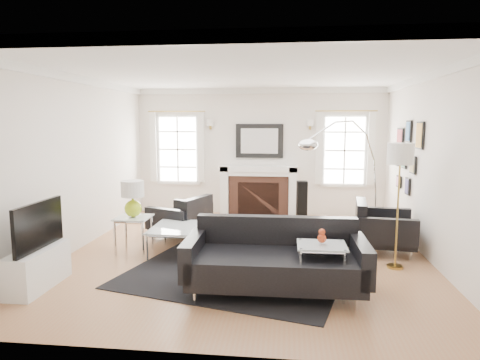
# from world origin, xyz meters

# --- Properties ---
(floor) EXTENTS (6.00, 6.00, 0.00)m
(floor) POSITION_xyz_m (0.00, 0.00, 0.00)
(floor) COLOR #A66D45
(floor) RESTS_ON ground
(back_wall) EXTENTS (5.50, 0.04, 2.80)m
(back_wall) POSITION_xyz_m (0.00, 3.00, 1.40)
(back_wall) COLOR silver
(back_wall) RESTS_ON floor
(front_wall) EXTENTS (5.50, 0.04, 2.80)m
(front_wall) POSITION_xyz_m (0.00, -3.00, 1.40)
(front_wall) COLOR silver
(front_wall) RESTS_ON floor
(left_wall) EXTENTS (0.04, 6.00, 2.80)m
(left_wall) POSITION_xyz_m (-2.75, 0.00, 1.40)
(left_wall) COLOR silver
(left_wall) RESTS_ON floor
(right_wall) EXTENTS (0.04, 6.00, 2.80)m
(right_wall) POSITION_xyz_m (2.75, 0.00, 1.40)
(right_wall) COLOR silver
(right_wall) RESTS_ON floor
(ceiling) EXTENTS (5.50, 6.00, 0.02)m
(ceiling) POSITION_xyz_m (0.00, 0.00, 2.80)
(ceiling) COLOR white
(ceiling) RESTS_ON back_wall
(crown_molding) EXTENTS (5.50, 6.00, 0.12)m
(crown_molding) POSITION_xyz_m (0.00, 0.00, 2.74)
(crown_molding) COLOR white
(crown_molding) RESTS_ON back_wall
(fireplace) EXTENTS (1.70, 0.69, 1.11)m
(fireplace) POSITION_xyz_m (0.00, 2.79, 0.54)
(fireplace) COLOR white
(fireplace) RESTS_ON floor
(mantel_mirror) EXTENTS (1.05, 0.07, 0.75)m
(mantel_mirror) POSITION_xyz_m (0.00, 2.95, 1.65)
(mantel_mirror) COLOR black
(mantel_mirror) RESTS_ON back_wall
(window_left) EXTENTS (1.24, 0.15, 1.62)m
(window_left) POSITION_xyz_m (-1.85, 2.95, 1.46)
(window_left) COLOR white
(window_left) RESTS_ON back_wall
(window_right) EXTENTS (1.24, 0.15, 1.62)m
(window_right) POSITION_xyz_m (1.85, 2.95, 1.46)
(window_right) COLOR white
(window_right) RESTS_ON back_wall
(gallery_wall) EXTENTS (0.04, 1.73, 1.29)m
(gallery_wall) POSITION_xyz_m (2.72, 1.30, 1.53)
(gallery_wall) COLOR black
(gallery_wall) RESTS_ON right_wall
(tv_unit) EXTENTS (0.35, 1.00, 1.09)m
(tv_unit) POSITION_xyz_m (-2.44, -1.70, 0.33)
(tv_unit) COLOR white
(tv_unit) RESTS_ON floor
(area_rug) EXTENTS (3.34, 3.00, 0.01)m
(area_rug) POSITION_xyz_m (-0.06, -0.88, 0.01)
(area_rug) COLOR black
(area_rug) RESTS_ON floor
(sofa) EXTENTS (2.18, 1.03, 0.71)m
(sofa) POSITION_xyz_m (0.50, -1.45, 0.38)
(sofa) COLOR black
(sofa) RESTS_ON floor
(armchair_left) EXTENTS (1.11, 1.18, 0.63)m
(armchair_left) POSITION_xyz_m (-1.21, 0.77, 0.35)
(armchair_left) COLOR black
(armchair_left) RESTS_ON floor
(armchair_right) EXTENTS (1.00, 1.08, 0.66)m
(armchair_right) POSITION_xyz_m (2.13, 0.36, 0.37)
(armchair_right) COLOR black
(armchair_right) RESTS_ON floor
(coffee_table) EXTENTS (0.99, 0.99, 0.44)m
(coffee_table) POSITION_xyz_m (-0.96, -0.15, 0.41)
(coffee_table) COLOR silver
(coffee_table) RESTS_ON floor
(side_table_left) EXTENTS (0.52, 0.52, 0.58)m
(side_table_left) POSITION_xyz_m (-1.78, -0.14, 0.47)
(side_table_left) COLOR silver
(side_table_left) RESTS_ON floor
(nesting_table) EXTENTS (0.57, 0.48, 0.63)m
(nesting_table) POSITION_xyz_m (1.04, -1.56, 0.51)
(nesting_table) COLOR silver
(nesting_table) RESTS_ON floor
(gourd_lamp) EXTENTS (0.36, 0.36, 0.58)m
(gourd_lamp) POSITION_xyz_m (-1.78, -0.14, 0.91)
(gourd_lamp) COLOR #AFCD19
(gourd_lamp) RESTS_ON side_table_left
(orange_vase) EXTENTS (0.11, 0.11, 0.17)m
(orange_vase) POSITION_xyz_m (1.04, -1.56, 0.73)
(orange_vase) COLOR #B13816
(orange_vase) RESTS_ON nesting_table
(arc_floor_lamp) EXTENTS (1.53, 1.42, 2.17)m
(arc_floor_lamp) POSITION_xyz_m (1.57, 0.67, 1.17)
(arc_floor_lamp) COLOR white
(arc_floor_lamp) RESTS_ON floor
(stick_floor_lamp) EXTENTS (0.36, 0.36, 1.77)m
(stick_floor_lamp) POSITION_xyz_m (2.17, -0.44, 1.54)
(stick_floor_lamp) COLOR #AD8C3C
(stick_floor_lamp) RESTS_ON floor
(speaker_tower) EXTENTS (0.21, 0.21, 0.94)m
(speaker_tower) POSITION_xyz_m (0.91, 1.65, 0.47)
(speaker_tower) COLOR black
(speaker_tower) RESTS_ON floor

